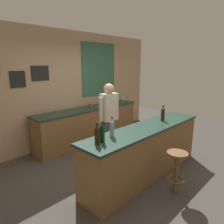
{
  "coord_description": "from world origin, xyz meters",
  "views": [
    {
      "loc": [
        -2.91,
        -2.38,
        2.0
      ],
      "look_at": [
        -0.0,
        0.45,
        1.05
      ],
      "focal_mm": 33.05,
      "sensor_mm": 36.0,
      "label": 1
    }
  ],
  "objects": [
    {
      "name": "ground_plane",
      "position": [
        0.0,
        0.0,
        0.0
      ],
      "size": [
        10.0,
        10.0,
        0.0
      ],
      "primitive_type": "plane",
      "color": "#423D38"
    },
    {
      "name": "wine_glass_a",
      "position": [
        0.78,
        1.61,
        1.01
      ],
      "size": [
        0.07,
        0.07,
        0.16
      ],
      "color": "silver",
      "rests_on": "side_counter"
    },
    {
      "name": "bartender",
      "position": [
        -0.0,
        0.54,
        0.94
      ],
      "size": [
        0.52,
        0.21,
        1.62
      ],
      "color": "#384766",
      "rests_on": "ground_plane"
    },
    {
      "name": "coffee_mug",
      "position": [
        0.46,
        1.67,
        0.95
      ],
      "size": [
        0.12,
        0.08,
        0.09
      ],
      "color": "#B2332D",
      "rests_on": "side_counter"
    },
    {
      "name": "wine_bottle_a",
      "position": [
        -1.14,
        -0.38,
        1.06
      ],
      "size": [
        0.07,
        0.07,
        0.31
      ],
      "color": "black",
      "rests_on": "bar_counter"
    },
    {
      "name": "side_counter",
      "position": [
        0.4,
        1.65,
        0.45
      ],
      "size": [
        3.03,
        0.56,
        0.9
      ],
      "color": "brown",
      "rests_on": "ground_plane"
    },
    {
      "name": "wine_bottle_b",
      "position": [
        -1.04,
        -0.37,
        1.06
      ],
      "size": [
        0.07,
        0.07,
        0.31
      ],
      "color": "black",
      "rests_on": "bar_counter"
    },
    {
      "name": "bar_counter",
      "position": [
        0.0,
        -0.4,
        0.46
      ],
      "size": [
        2.77,
        0.6,
        0.92
      ],
      "color": "brown",
      "rests_on": "ground_plane"
    },
    {
      "name": "wine_glass_b",
      "position": [
        1.26,
        1.72,
        1.01
      ],
      "size": [
        0.07,
        0.07,
        0.16
      ],
      "color": "silver",
      "rests_on": "side_counter"
    },
    {
      "name": "bar_stool",
      "position": [
        -0.12,
        -1.06,
        0.46
      ],
      "size": [
        0.32,
        0.32,
        0.68
      ],
      "color": "brown",
      "rests_on": "ground_plane"
    },
    {
      "name": "wine_glass_c",
      "position": [
        1.76,
        1.68,
        1.01
      ],
      "size": [
        0.07,
        0.07,
        0.16
      ],
      "color": "silver",
      "rests_on": "side_counter"
    },
    {
      "name": "back_wall",
      "position": [
        0.03,
        2.03,
        1.42
      ],
      "size": [
        6.0,
        0.09,
        2.8
      ],
      "color": "tan",
      "rests_on": "ground_plane"
    },
    {
      "name": "wine_bottle_c",
      "position": [
        -0.78,
        -0.31,
        1.06
      ],
      "size": [
        0.07,
        0.07,
        0.31
      ],
      "color": "#999E99",
      "rests_on": "bar_counter"
    },
    {
      "name": "wine_bottle_d",
      "position": [
        0.56,
        -0.38,
        1.06
      ],
      "size": [
        0.07,
        0.07,
        0.31
      ],
      "color": "black",
      "rests_on": "bar_counter"
    }
  ]
}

